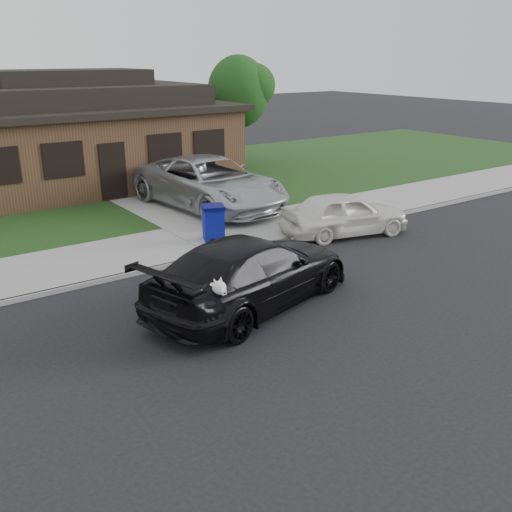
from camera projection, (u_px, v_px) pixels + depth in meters
ground at (139, 344)px, 11.13m from camera, size 120.00×120.00×0.00m
sidewalk at (59, 268)px, 14.96m from camera, size 60.00×3.00×0.12m
curb at (78, 286)px, 13.80m from camera, size 60.00×0.12×0.12m
driveway at (175, 199)px, 22.07m from camera, size 4.50×13.00×0.14m
sedan at (251, 272)px, 12.63m from camera, size 5.86×3.62×1.59m
minivan at (209, 183)px, 20.31m from camera, size 3.60×6.71×1.79m
white_compact at (345, 214)px, 17.69m from camera, size 4.28×2.51×1.37m
recycling_bin at (213, 223)px, 16.84m from camera, size 0.83×0.83×1.06m
house at (75, 135)px, 24.14m from camera, size 12.60×8.60×4.65m
tree_1 at (242, 90)px, 27.58m from camera, size 3.15×3.00×5.25m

